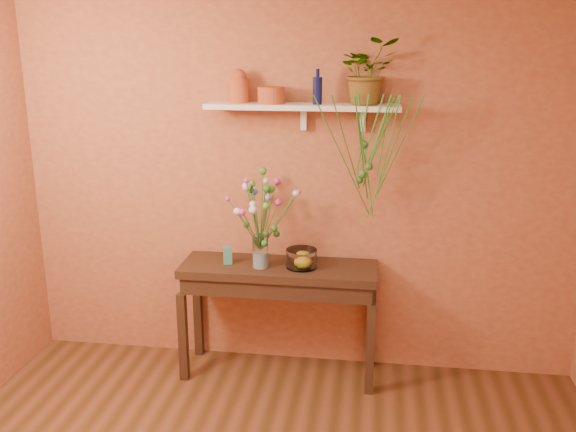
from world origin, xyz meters
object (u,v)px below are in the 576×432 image
bouquet (261,203)px  blue_bottle (317,90)px  sideboard (279,281)px  terracotta_jug (239,87)px  spider_plant (368,71)px  glass_bowl (302,259)px  glass_vase (261,254)px

bouquet → blue_bottle: bearing=19.7°
sideboard → blue_bottle: bearing=19.9°
terracotta_jug → spider_plant: 0.86m
sideboard → spider_plant: (0.57, 0.13, 1.44)m
blue_bottle → glass_bowl: (-0.09, -0.11, -1.14)m
glass_bowl → terracotta_jug: bearing=161.7°
spider_plant → glass_vase: 1.42m
bouquet → terracotta_jug: bearing=135.8°
glass_bowl → glass_vase: bearing=-172.5°
spider_plant → bouquet: bearing=-165.8°
terracotta_jug → spider_plant: bearing=0.2°
glass_vase → blue_bottle: bearing=21.6°
blue_bottle → spider_plant: size_ratio=0.54×
sideboard → terracotta_jug: 1.37m
blue_bottle → glass_vase: (-0.37, -0.14, -1.10)m
spider_plant → bouquet: size_ratio=0.78×
bouquet → glass_vase: bearing=-111.9°
spider_plant → terracotta_jug: bearing=-179.8°
blue_bottle → spider_plant: spider_plant is taller
spider_plant → sideboard: bearing=-166.8°
sideboard → glass_bowl: size_ratio=6.38×
blue_bottle → glass_vase: 1.17m
sideboard → blue_bottle: size_ratio=5.98×
bouquet → glass_bowl: size_ratio=2.55×
terracotta_jug → blue_bottle: blue_bottle is taller
terracotta_jug → glass_bowl: size_ratio=1.04×
glass_vase → spider_plant: bearing=15.4°
terracotta_jug → glass_bowl: (0.45, -0.15, -1.15)m
blue_bottle → spider_plant: bearing=7.8°
glass_vase → bouquet: 0.36m
sideboard → spider_plant: size_ratio=3.22×
glass_vase → bouquet: bearing=68.1°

